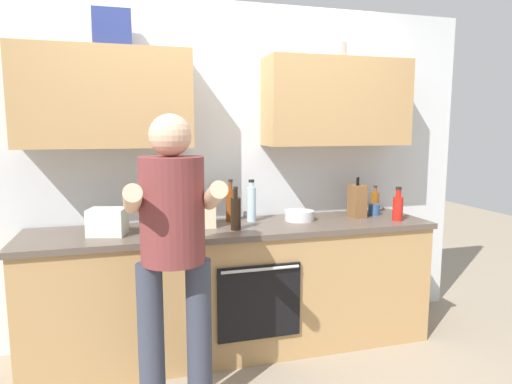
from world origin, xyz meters
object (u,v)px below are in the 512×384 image
(mixing_bowl, at_px, (299,215))
(grocery_bag_produce, at_px, (107,222))
(person_standing, at_px, (173,243))
(bottle_soy, at_px, (236,213))
(cup_coffee, at_px, (166,220))
(knife_block, at_px, (357,201))
(bottle_water, at_px, (251,203))
(bottle_syrup, at_px, (375,202))
(potted_herb, at_px, (155,211))
(grocery_bag_rice, at_px, (197,211))
(bottle_vinegar, at_px, (231,204))
(bottle_hotsauce, at_px, (398,207))
(cup_tea, at_px, (374,210))

(mixing_bowl, distance_m, grocery_bag_produce, 1.36)
(mixing_bowl, bearing_deg, person_standing, -144.30)
(person_standing, distance_m, mixing_bowl, 1.23)
(mixing_bowl, relative_size, grocery_bag_produce, 0.96)
(bottle_soy, relative_size, cup_coffee, 2.76)
(knife_block, relative_size, grocery_bag_produce, 1.35)
(bottle_water, bearing_deg, mixing_bowl, -10.41)
(cup_coffee, xyz_separation_m, mixing_bowl, (0.98, -0.01, -0.02))
(bottle_syrup, height_order, potted_herb, potted_herb)
(person_standing, xyz_separation_m, bottle_syrup, (1.71, 0.86, 0.01))
(person_standing, xyz_separation_m, grocery_bag_rice, (0.24, 0.70, 0.03))
(bottle_soy, height_order, mixing_bowl, bottle_soy)
(bottle_vinegar, xyz_separation_m, bottle_water, (0.14, -0.05, 0.01))
(bottle_hotsauce, bearing_deg, knife_block, 137.80)
(knife_block, bearing_deg, bottle_soy, -170.00)
(grocery_bag_produce, bearing_deg, cup_tea, 3.68)
(grocery_bag_produce, bearing_deg, bottle_soy, -5.90)
(bottle_hotsauce, distance_m, grocery_bag_produce, 2.06)
(bottle_hotsauce, bearing_deg, potted_herb, 178.28)
(cup_coffee, bearing_deg, person_standing, -91.77)
(mixing_bowl, relative_size, potted_herb, 0.83)
(cup_tea, height_order, grocery_bag_rice, grocery_bag_rice)
(cup_coffee, height_order, potted_herb, potted_herb)
(bottle_hotsauce, relative_size, knife_block, 0.82)
(grocery_bag_produce, bearing_deg, bottle_hotsauce, -3.14)
(cup_tea, xyz_separation_m, potted_herb, (-1.71, -0.19, 0.11))
(bottle_vinegar, relative_size, grocery_bag_rice, 1.26)
(bottle_hotsauce, bearing_deg, cup_tea, 102.64)
(cup_coffee, bearing_deg, bottle_soy, -22.45)
(cup_coffee, relative_size, mixing_bowl, 0.49)
(bottle_syrup, height_order, grocery_bag_rice, grocery_bag_rice)
(bottle_syrup, distance_m, grocery_bag_produce, 2.08)
(bottle_syrup, distance_m, cup_coffee, 1.70)
(mixing_bowl, bearing_deg, cup_coffee, 179.41)
(bottle_syrup, distance_m, cup_tea, 0.13)
(grocery_bag_rice, bearing_deg, knife_block, 1.01)
(grocery_bag_produce, bearing_deg, bottle_vinegar, 13.74)
(person_standing, bearing_deg, cup_coffee, 88.23)
(bottle_syrup, bearing_deg, bottle_water, -176.03)
(grocery_bag_produce, bearing_deg, mixing_bowl, 3.82)
(person_standing, distance_m, potted_herb, 0.58)
(bottle_hotsauce, height_order, bottle_vinegar, bottle_vinegar)
(knife_block, relative_size, potted_herb, 1.16)
(bottle_water, distance_m, bottle_soy, 0.30)
(bottle_soy, bearing_deg, knife_block, 10.00)
(cup_coffee, height_order, cup_tea, cup_coffee)
(knife_block, bearing_deg, bottle_hotsauce, -42.20)
(cup_coffee, xyz_separation_m, potted_herb, (-0.08, -0.16, 0.10))
(bottle_soy, bearing_deg, cup_tea, 10.32)
(bottle_water, distance_m, knife_block, 0.83)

